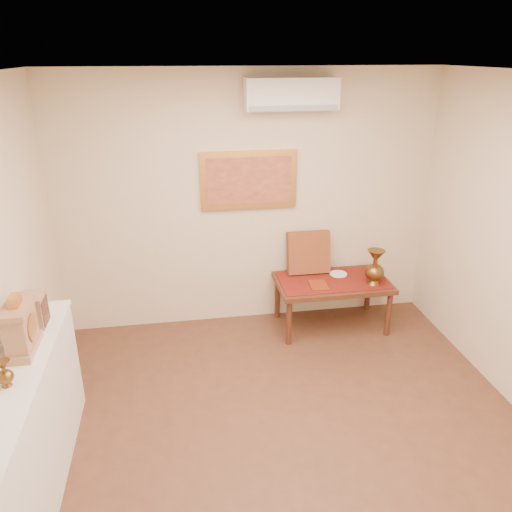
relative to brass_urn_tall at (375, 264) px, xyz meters
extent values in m
plane|color=brown|center=(-1.25, -1.72, -0.79)|extent=(4.50, 4.50, 0.00)
plane|color=white|center=(-1.25, -1.72, 1.91)|extent=(4.50, 4.50, 0.00)
cube|color=beige|center=(-1.25, 0.53, 0.56)|extent=(4.00, 0.02, 2.70)
cube|color=maroon|center=(-0.40, 0.16, -0.23)|extent=(1.14, 0.59, 0.01)
cylinder|color=silver|center=(-0.29, 0.28, -0.22)|extent=(0.19, 0.19, 0.01)
cube|color=maroon|center=(-0.58, 0.05, -0.22)|extent=(0.19, 0.26, 0.01)
cube|color=#601613|center=(-0.60, 0.41, 0.00)|extent=(0.47, 0.19, 0.48)
cube|color=white|center=(-3.07, -1.72, -0.31)|extent=(0.35, 2.00, 0.95)
cube|color=white|center=(-3.07, -1.72, 0.18)|extent=(0.37, 2.02, 0.03)
cube|color=#AC7D58|center=(-3.06, -1.43, 0.22)|extent=(0.16, 0.36, 0.05)
cube|color=#AC7D58|center=(-3.06, -1.43, 0.37)|extent=(0.14, 0.30, 0.25)
cylinder|color=beige|center=(-2.98, -1.43, 0.37)|extent=(0.01, 0.17, 0.17)
cylinder|color=#D68B44|center=(-2.98, -1.43, 0.37)|extent=(0.01, 0.19, 0.19)
cube|color=#AC7D58|center=(-3.06, -1.43, 0.51)|extent=(0.17, 0.34, 0.04)
cube|color=#D68B44|center=(-3.06, -1.43, 0.57)|extent=(0.06, 0.11, 0.07)
cube|color=#AC7D58|center=(-3.06, -1.09, 0.30)|extent=(0.15, 0.20, 0.22)
cube|color=#4D2717|center=(-2.98, -1.09, 0.25)|extent=(0.01, 0.17, 0.09)
cube|color=#4D2717|center=(-2.98, -1.09, 0.35)|extent=(0.01, 0.17, 0.09)
cube|color=#AC7D58|center=(-3.06, -1.09, 0.42)|extent=(0.16, 0.21, 0.02)
cube|color=#4D2717|center=(-0.40, 0.16, -0.26)|extent=(1.20, 0.70, 0.05)
cylinder|color=#4D2717|center=(-0.94, -0.13, -0.54)|extent=(0.06, 0.06, 0.50)
cylinder|color=#4D2717|center=(0.14, -0.13, -0.54)|extent=(0.06, 0.06, 0.50)
cylinder|color=#4D2717|center=(-0.94, 0.45, -0.54)|extent=(0.06, 0.06, 0.50)
cylinder|color=#4D2717|center=(0.14, 0.45, -0.54)|extent=(0.06, 0.06, 0.50)
cube|color=#D68B44|center=(-1.25, 0.50, 0.81)|extent=(1.00, 0.05, 0.60)
cube|color=#B55F3F|center=(-1.25, 0.47, 0.81)|extent=(0.88, 0.01, 0.48)
cube|color=silver|center=(-0.85, 0.40, 1.66)|extent=(0.90, 0.24, 0.30)
cube|color=gray|center=(-0.85, 0.28, 1.54)|extent=(0.86, 0.02, 0.05)
camera|label=1|loc=(-2.01, -4.48, 2.04)|focal=35.00mm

